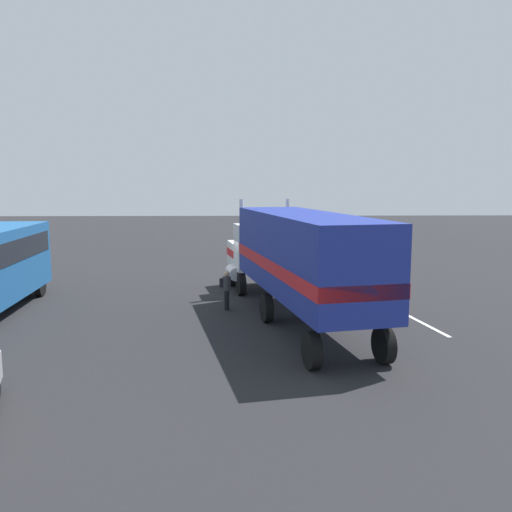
# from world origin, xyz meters

# --- Properties ---
(ground_plane) EXTENTS (120.00, 120.00, 0.00)m
(ground_plane) POSITION_xyz_m (0.00, 0.00, 0.00)
(ground_plane) COLOR #232326
(lane_stripe_near) EXTENTS (4.35, 0.98, 0.01)m
(lane_stripe_near) POSITION_xyz_m (0.74, -3.50, 0.01)
(lane_stripe_near) COLOR silver
(lane_stripe_near) RESTS_ON ground_plane
(lane_stripe_mid) EXTENTS (4.37, 0.89, 0.01)m
(lane_stripe_mid) POSITION_xyz_m (-5.90, -6.21, 0.01)
(lane_stripe_mid) COLOR silver
(lane_stripe_mid) RESTS_ON ground_plane
(semi_truck) EXTENTS (14.37, 5.38, 4.50)m
(semi_truck) POSITION_xyz_m (-5.54, -1.46, 2.52)
(semi_truck) COLOR silver
(semi_truck) RESTS_ON ground_plane
(person_bystander) EXTENTS (0.34, 0.47, 1.63)m
(person_bystander) POSITION_xyz_m (-3.87, 1.17, 0.89)
(person_bystander) COLOR black
(person_bystander) RESTS_ON ground_plane
(motorcycle) EXTENTS (1.73, 1.37, 1.12)m
(motorcycle) POSITION_xyz_m (-5.43, -4.75, 0.48)
(motorcycle) COLOR black
(motorcycle) RESTS_ON ground_plane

